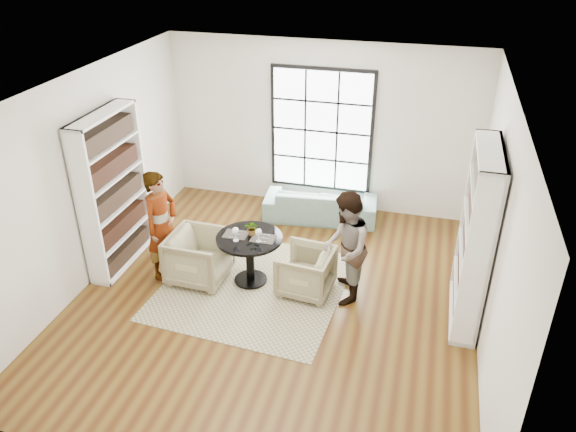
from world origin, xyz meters
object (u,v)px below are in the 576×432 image
(sofa, at_px, (320,204))
(flower_centerpiece, at_px, (252,228))
(person_left, at_px, (162,225))
(pedestal_table, at_px, (250,249))
(armchair_left, at_px, (199,257))
(person_right, at_px, (345,248))
(wine_glass_right, at_px, (258,233))
(wine_glass_left, at_px, (235,231))
(armchair_right, at_px, (306,271))

(sofa, relative_size, flower_centerpiece, 9.02)
(person_left, distance_m, flower_centerpiece, 1.33)
(pedestal_table, relative_size, armchair_left, 1.14)
(person_right, xyz_separation_m, wine_glass_right, (-1.22, -0.06, 0.09))
(person_left, height_order, wine_glass_left, person_left)
(armchair_left, relative_size, armchair_right, 1.13)
(person_left, bearing_deg, person_right, -72.82)
(person_right, bearing_deg, wine_glass_right, -96.85)
(person_left, distance_m, wine_glass_left, 1.14)
(pedestal_table, bearing_deg, wine_glass_right, -27.15)
(armchair_right, bearing_deg, wine_glass_right, -79.46)
(wine_glass_right, bearing_deg, person_right, 2.59)
(pedestal_table, distance_m, wine_glass_left, 0.42)
(armchair_left, height_order, armchair_right, armchair_left)
(sofa, distance_m, wine_glass_right, 2.37)
(armchair_right, relative_size, wine_glass_right, 3.59)
(person_right, relative_size, flower_centerpiece, 7.53)
(sofa, xyz_separation_m, flower_centerpiece, (-0.56, -2.09, 0.58))
(armchair_left, xyz_separation_m, person_left, (-0.55, 0.00, 0.46))
(armchair_left, bearing_deg, sofa, -27.96)
(person_left, relative_size, person_right, 1.02)
(sofa, bearing_deg, wine_glass_right, 73.69)
(sofa, distance_m, armchair_right, 2.21)
(armchair_left, relative_size, person_left, 0.50)
(sofa, relative_size, armchair_right, 2.63)
(armchair_right, bearing_deg, person_left, -81.44)
(person_right, bearing_deg, armchair_left, -96.70)
(pedestal_table, bearing_deg, armchair_left, -169.69)
(pedestal_table, distance_m, wine_glass_right, 0.41)
(armchair_left, bearing_deg, wine_glass_right, -85.08)
(sofa, xyz_separation_m, wine_glass_right, (-0.42, -2.25, 0.62))
(pedestal_table, height_order, flower_centerpiece, flower_centerpiece)
(sofa, xyz_separation_m, wine_glass_left, (-0.73, -2.31, 0.63))
(flower_centerpiece, bearing_deg, wine_glass_right, -48.49)
(pedestal_table, bearing_deg, wine_glass_left, -135.48)
(pedestal_table, xyz_separation_m, wine_glass_left, (-0.15, -0.15, 0.36))
(person_left, relative_size, flower_centerpiece, 7.72)
(wine_glass_right, bearing_deg, armchair_left, -177.05)
(sofa, distance_m, person_right, 2.40)
(sofa, bearing_deg, armchair_left, 54.22)
(sofa, height_order, wine_glass_left, wine_glass_left)
(person_left, height_order, flower_centerpiece, person_left)
(sofa, bearing_deg, pedestal_table, 69.00)
(armchair_right, relative_size, person_right, 0.45)
(wine_glass_left, bearing_deg, flower_centerpiece, 51.95)
(pedestal_table, xyz_separation_m, armchair_right, (0.84, -0.03, -0.21))
(wine_glass_right, bearing_deg, person_left, -178.16)
(armchair_right, bearing_deg, flower_centerpiece, -91.79)
(person_left, bearing_deg, pedestal_table, -69.05)
(wine_glass_left, relative_size, flower_centerpiece, 0.99)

